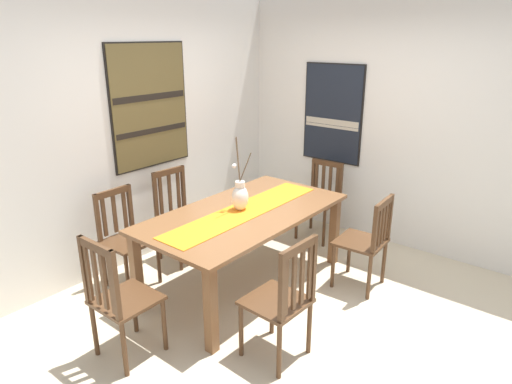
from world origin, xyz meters
TOP-DOWN VIEW (x-y plane):
  - ground_plane at (0.00, 0.00)m, footprint 6.40×6.40m
  - wall_back at (0.00, 1.86)m, footprint 6.40×0.12m
  - wall_side at (1.86, 0.00)m, footprint 0.12×6.40m
  - dining_table at (0.03, 0.56)m, footprint 1.98×1.05m
  - table_runner at (0.03, 0.56)m, footprint 1.82×0.36m
  - centerpiece_vase at (0.02, 0.60)m, footprint 0.19×0.16m
  - chair_0 at (1.43, 0.58)m, footprint 0.44×0.44m
  - chair_1 at (-0.66, 1.44)m, footprint 0.42×0.42m
  - chair_2 at (-1.34, 0.58)m, footprint 0.42×0.42m
  - chair_3 at (0.69, -0.36)m, footprint 0.44×0.44m
  - chair_4 at (-0.61, -0.34)m, footprint 0.44×0.44m
  - chair_5 at (0.01, 1.46)m, footprint 0.45×0.45m
  - painting_on_back_wall at (0.01, 1.79)m, footprint 0.94×0.05m
  - painting_on_side_wall at (1.79, 0.69)m, footprint 0.05×0.76m

SIDE VIEW (x-z plane):
  - ground_plane at x=0.00m, z-range -0.03..0.00m
  - chair_0 at x=1.43m, z-range 0.03..0.93m
  - chair_1 at x=-0.66m, z-range 0.02..0.95m
  - chair_3 at x=0.69m, z-range 0.03..0.95m
  - chair_5 at x=0.01m, z-range 0.01..0.98m
  - chair_4 at x=-0.61m, z-range 0.01..0.99m
  - chair_2 at x=-1.34m, z-range 0.01..1.00m
  - dining_table at x=0.03m, z-range 0.28..1.04m
  - table_runner at x=0.03m, z-range 0.76..0.76m
  - centerpiece_vase at x=0.02m, z-range 0.54..1.24m
  - wall_back at x=0.00m, z-range 0.00..2.70m
  - wall_side at x=1.86m, z-range 0.00..2.70m
  - painting_on_side_wall at x=1.79m, z-range 0.83..1.98m
  - painting_on_back_wall at x=0.01m, z-range 0.97..2.22m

